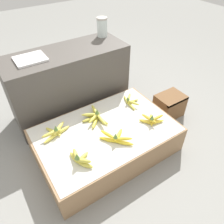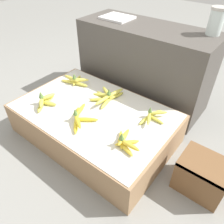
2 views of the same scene
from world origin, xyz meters
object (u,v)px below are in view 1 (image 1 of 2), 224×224
at_px(banana_bunch_middle_midleft, 95,116).
at_px(banana_bunch_middle_midright, 130,101).
at_px(banana_bunch_front_midright, 152,120).
at_px(foam_tray_white, 30,59).
at_px(wooden_crate, 169,105).
at_px(banana_bunch_front_midleft, 116,138).
at_px(glass_jar, 102,27).
at_px(banana_bunch_middle_left, 55,132).
at_px(banana_bunch_front_left, 80,159).

relative_size(banana_bunch_middle_midleft, banana_bunch_middle_midright, 1.28).
distance_m(banana_bunch_front_midright, foam_tray_white, 1.17).
distance_m(wooden_crate, banana_bunch_front_midleft, 0.86).
bearing_deg(glass_jar, banana_bunch_middle_midright, -97.78).
xyz_separation_m(banana_bunch_front_midleft, banana_bunch_middle_left, (-0.38, 0.33, 0.00)).
xyz_separation_m(banana_bunch_front_left, foam_tray_white, (0.01, 0.87, 0.41)).
height_order(wooden_crate, banana_bunch_front_midright, banana_bunch_front_midright).
bearing_deg(foam_tray_white, banana_bunch_middle_left, -96.31).
distance_m(banana_bunch_middle_midright, glass_jar, 0.81).
relative_size(banana_bunch_front_midleft, foam_tray_white, 1.01).
bearing_deg(banana_bunch_middle_midright, banana_bunch_front_left, -153.83).
distance_m(banana_bunch_front_left, banana_bunch_middle_midright, 0.80).
bearing_deg(banana_bunch_front_left, banana_bunch_middle_left, 96.79).
height_order(banana_bunch_front_midright, banana_bunch_middle_midright, banana_bunch_front_midright).
relative_size(wooden_crate, banana_bunch_middle_midleft, 0.96).
height_order(banana_bunch_middle_left, foam_tray_white, foam_tray_white).
xyz_separation_m(banana_bunch_middle_left, foam_tray_white, (0.06, 0.51, 0.41)).
bearing_deg(banana_bunch_front_midleft, wooden_crate, 13.98).
bearing_deg(banana_bunch_middle_left, banana_bunch_front_left, -83.21).
bearing_deg(glass_jar, banana_bunch_front_left, -129.31).
relative_size(banana_bunch_middle_left, foam_tray_white, 0.99).
xyz_separation_m(wooden_crate, banana_bunch_front_left, (-1.15, -0.23, 0.17)).
relative_size(glass_jar, foam_tray_white, 0.73).
height_order(banana_bunch_middle_midright, foam_tray_white, foam_tray_white).
height_order(banana_bunch_front_left, banana_bunch_middle_left, banana_bunch_front_left).
bearing_deg(banana_bunch_front_midright, banana_bunch_middle_midright, 89.19).
bearing_deg(banana_bunch_middle_midright, foam_tray_white, 143.64).
relative_size(wooden_crate, banana_bunch_front_left, 1.30).
distance_m(glass_jar, foam_tray_white, 0.80).
bearing_deg(banana_bunch_middle_midright, glass_jar, 82.22).
bearing_deg(banana_bunch_middle_left, glass_jar, 36.55).
bearing_deg(banana_bunch_front_midright, foam_tray_white, 129.81).
distance_m(banana_bunch_front_midright, banana_bunch_middle_left, 0.82).
xyz_separation_m(wooden_crate, banana_bunch_middle_midright, (-0.44, 0.12, 0.16)).
distance_m(wooden_crate, banana_bunch_middle_left, 1.21).
bearing_deg(banana_bunch_front_midright, banana_bunch_middle_left, 156.89).
relative_size(banana_bunch_front_midright, banana_bunch_middle_midright, 0.90).
xyz_separation_m(banana_bunch_front_midright, glass_jar, (0.09, 0.95, 0.50)).
bearing_deg(wooden_crate, banana_bunch_front_midleft, -166.02).
bearing_deg(banana_bunch_front_midright, banana_bunch_middle_midleft, 141.68).
height_order(banana_bunch_front_left, banana_bunch_middle_midright, banana_bunch_front_left).
distance_m(banana_bunch_front_left, banana_bunch_middle_left, 0.36).
bearing_deg(banana_bunch_middle_midleft, glass_jar, 53.16).
distance_m(banana_bunch_front_midleft, banana_bunch_middle_left, 0.50).
relative_size(banana_bunch_front_midleft, banana_bunch_middle_midleft, 0.88).
distance_m(wooden_crate, foam_tray_white, 1.43).
relative_size(banana_bunch_front_midleft, glass_jar, 1.39).
bearing_deg(foam_tray_white, banana_bunch_front_midright, -50.19).
height_order(banana_bunch_front_left, banana_bunch_middle_midleft, banana_bunch_front_left).
distance_m(banana_bunch_middle_midright, foam_tray_white, 0.97).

